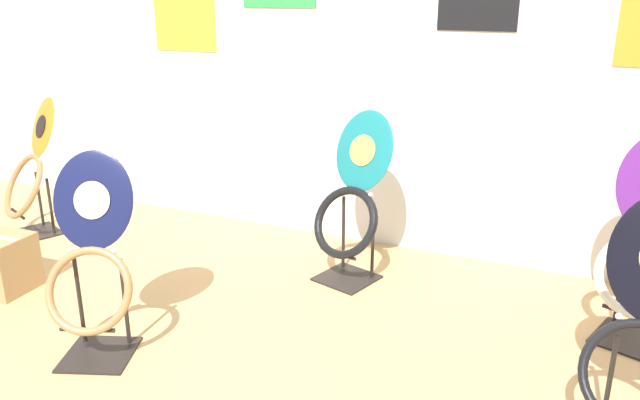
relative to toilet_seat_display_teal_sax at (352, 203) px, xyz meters
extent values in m
cube|color=silver|center=(-0.29, 0.54, 0.88)|extent=(8.00, 0.06, 2.60)
cube|color=yellow|center=(-1.34, 0.51, 0.96)|extent=(0.45, 0.01, 0.57)
cube|color=black|center=(1.36, -0.10, -0.42)|extent=(0.35, 0.35, 0.01)
cylinder|color=black|center=(1.29, 0.02, -0.22)|extent=(0.02, 0.02, 0.39)
cylinder|color=black|center=(1.33, -0.17, -0.26)|extent=(0.22, 0.09, 0.02)
torus|color=beige|center=(1.35, -0.12, -0.10)|extent=(0.41, 0.29, 0.36)
sphere|color=silver|center=(1.27, -0.02, 0.06)|extent=(0.02, 0.02, 0.02)
cube|color=black|center=(-0.01, -0.03, -0.42)|extent=(0.35, 0.35, 0.01)
cylinder|color=black|center=(-0.08, 0.08, -0.21)|extent=(0.02, 0.02, 0.41)
cylinder|color=black|center=(0.11, 0.03, -0.21)|extent=(0.02, 0.02, 0.41)
cylinder|color=black|center=(-0.03, -0.11, -0.25)|extent=(0.22, 0.08, 0.02)
torus|color=black|center=(-0.02, -0.05, -0.09)|extent=(0.43, 0.32, 0.36)
ellipsoid|color=#197075|center=(0.03, 0.09, 0.26)|extent=(0.38, 0.25, 0.41)
ellipsoid|color=#EADB4C|center=(0.02, 0.08, 0.26)|extent=(0.17, 0.10, 0.15)
sphere|color=silver|center=(-0.08, 0.05, 0.06)|extent=(0.02, 0.02, 0.02)
sphere|color=silver|center=(0.10, 0.00, 0.06)|extent=(0.02, 0.02, 0.02)
cylinder|color=black|center=(1.26, -0.74, -0.24)|extent=(0.02, 0.02, 0.35)
torus|color=black|center=(1.33, -0.88, -0.12)|extent=(0.41, 0.29, 0.34)
sphere|color=silver|center=(1.25, -0.77, 0.02)|extent=(0.02, 0.02, 0.02)
cube|color=black|center=(-2.05, -0.24, -0.42)|extent=(0.37, 0.37, 0.01)
cylinder|color=black|center=(-2.11, -0.12, -0.23)|extent=(0.02, 0.02, 0.36)
cylinder|color=black|center=(-1.93, -0.20, -0.23)|extent=(0.02, 0.02, 0.36)
cylinder|color=black|center=(-2.09, -0.31, -0.27)|extent=(0.21, 0.11, 0.02)
torus|color=#9E7042|center=(-2.06, -0.26, -0.10)|extent=(0.49, 0.40, 0.38)
ellipsoid|color=orange|center=(-2.00, -0.11, 0.24)|extent=(0.35, 0.27, 0.36)
ellipsoid|color=black|center=(-2.00, -0.12, 0.25)|extent=(0.15, 0.11, 0.14)
sphere|color=silver|center=(-2.10, -0.14, 0.07)|extent=(0.02, 0.02, 0.02)
sphere|color=silver|center=(-1.94, -0.21, 0.07)|extent=(0.02, 0.02, 0.02)
cube|color=black|center=(-0.69, -1.14, -0.42)|extent=(0.36, 0.36, 0.01)
cylinder|color=black|center=(-0.81, -1.09, -0.21)|extent=(0.02, 0.02, 0.40)
cylinder|color=black|center=(-0.63, -1.02, -0.21)|extent=(0.02, 0.02, 0.40)
cylinder|color=black|center=(-0.66, -1.21, -0.25)|extent=(0.22, 0.10, 0.02)
torus|color=#9E7042|center=(-0.68, -1.16, -0.11)|extent=(0.41, 0.32, 0.33)
ellipsoid|color=#141942|center=(-0.73, -1.03, 0.23)|extent=(0.37, 0.26, 0.39)
ellipsoid|color=beige|center=(-0.73, -1.04, 0.23)|extent=(0.16, 0.11, 0.15)
sphere|color=silver|center=(-0.79, -1.12, 0.04)|extent=(0.02, 0.02, 0.02)
sphere|color=silver|center=(-0.62, -1.06, 0.04)|extent=(0.02, 0.02, 0.02)
camera|label=1|loc=(1.10, -2.84, 1.05)|focal=35.00mm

